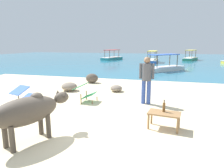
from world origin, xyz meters
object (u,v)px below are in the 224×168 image
Objects in this scene: deck_chair_far at (24,94)px; boat_blue at (152,60)px; boat_green at (190,58)px; person_standing at (147,77)px; boat_white at (163,67)px; cow at (28,111)px; low_bench_table at (164,115)px; deck_chair_near at (85,91)px; boat_teal at (112,57)px; bottle at (164,107)px.

boat_blue is (3.01, 17.79, -0.13)m from deck_chair_far.
boat_green reaches higher than deck_chair_far.
boat_white is at bearing 174.41° from person_standing.
boat_green is (3.65, 21.07, -0.70)m from person_standing.
cow is at bearing -174.48° from boat_green.
low_bench_table is 2.19m from person_standing.
boat_white is at bearing -167.48° from boat_blue.
boat_white is at bearing -176.47° from boat_green.
cow is 3.14m from deck_chair_near.
deck_chair_far is 18.04m from boat_blue.
low_bench_table is at bearing -32.46° from deck_chair_near.
low_bench_table is at bearing -141.69° from boat_teal.
boat_white is 0.94× the size of boat_blue.
bottle is at bearing -37.74° from cow.
deck_chair_far is 0.23× the size of boat_green.
boat_green is at bearing -152.27° from boat_white.
low_bench_table is at bearing -38.83° from cow.
deck_chair_far is 4.15m from person_standing.
person_standing is at bearing -7.80° from cow.
person_standing is (2.10, 3.43, 0.27)m from cow.
cow is 2.05× the size of deck_chair_far.
boat_teal is at bearing 23.54° from deck_chair_far.
boat_green is (5.74, 24.50, -0.43)m from cow.
bottle reaches higher than low_bench_table.
person_standing reaches higher than boat_green.
boat_teal is at bearing -102.87° from boat_white.
bottle is 0.18× the size of person_standing.
person_standing is at bearing 115.49° from low_bench_table.
boat_green is at bearing 82.51° from bottle.
person_standing is at bearing 7.27° from deck_chair_near.
deck_chair_far is at bearing -179.97° from boat_green.
person_standing is (3.91, 1.28, 0.56)m from deck_chair_far.
boat_green is (3.01, 23.08, -0.09)m from low_bench_table.
person_standing reaches higher than bottle.
cow is 4.03m from person_standing.
deck_chair_near is at bearing -147.67° from boat_teal.
boat_teal reaches higher than bottle.
bottle is 18.52m from boat_blue.
deck_chair_near is at bearing -44.68° from deck_chair_far.
low_bench_table is 0.23× the size of boat_white.
person_standing is 21.40m from boat_green.
deck_chair_far is at bearing 20.51° from boat_white.
low_bench_table is 1.05× the size of deck_chair_near.
boat_green is (3.19, 11.77, 0.00)m from boat_white.
deck_chair_far is 0.26× the size of boat_white.
deck_chair_far is (-4.54, 0.73, 0.04)m from low_bench_table.
deck_chair_near is 9.96m from boat_white.
boat_green is at bearing 10.48° from cow.
deck_chair_far is at bearing 63.79° from cow.
deck_chair_near is (-0.04, 3.12, -0.30)m from cow.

